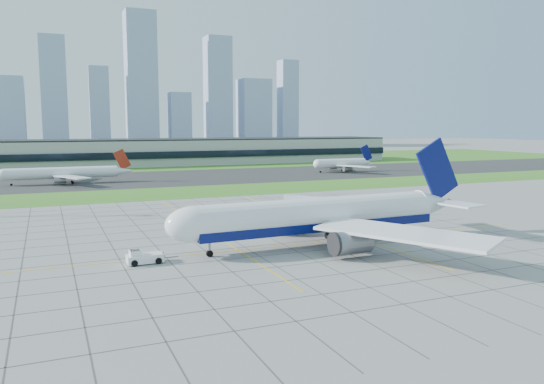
# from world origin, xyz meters

# --- Properties ---
(ground) EXTENTS (1400.00, 1400.00, 0.00)m
(ground) POSITION_xyz_m (0.00, 0.00, 0.00)
(ground) COLOR #969691
(ground) RESTS_ON ground
(grass_median) EXTENTS (700.00, 35.00, 0.04)m
(grass_median) POSITION_xyz_m (0.00, 90.00, 0.02)
(grass_median) COLOR #377020
(grass_median) RESTS_ON ground
(asphalt_taxiway) EXTENTS (700.00, 75.00, 0.04)m
(asphalt_taxiway) POSITION_xyz_m (0.00, 145.00, 0.03)
(asphalt_taxiway) COLOR #383838
(asphalt_taxiway) RESTS_ON ground
(grass_far) EXTENTS (700.00, 145.00, 0.04)m
(grass_far) POSITION_xyz_m (0.00, 255.00, 0.02)
(grass_far) COLOR #377020
(grass_far) RESTS_ON ground
(apron_markings) EXTENTS (120.00, 130.00, 0.03)m
(apron_markings) POSITION_xyz_m (0.43, 11.09, 0.02)
(apron_markings) COLOR #474744
(apron_markings) RESTS_ON ground
(terminal) EXTENTS (260.00, 43.00, 15.80)m
(terminal) POSITION_xyz_m (40.00, 229.87, 7.89)
(terminal) COLOR #B7B7B2
(terminal) RESTS_ON ground
(city_skyline) EXTENTS (523.00, 32.40, 160.00)m
(city_skyline) POSITION_xyz_m (-8.71, 520.00, 59.09)
(city_skyline) COLOR #98A8C7
(city_skyline) RESTS_ON ground
(airliner) EXTENTS (67.52, 68.37, 21.25)m
(airliner) POSITION_xyz_m (6.86, -3.99, 5.81)
(airliner) COLOR white
(airliner) RESTS_ON ground
(pushback_tug) EXTENTS (9.09, 3.36, 2.52)m
(pushback_tug) POSITION_xyz_m (-28.54, -4.84, 1.12)
(pushback_tug) COLOR white
(pushback_tug) RESTS_ON ground
(crew_near) EXTENTS (0.78, 0.76, 1.80)m
(crew_near) POSITION_xyz_m (-25.11, -5.44, 0.90)
(crew_near) COLOR black
(crew_near) RESTS_ON ground
(crew_far) EXTENTS (0.96, 0.94, 1.56)m
(crew_far) POSITION_xyz_m (27.90, -15.25, 0.78)
(crew_far) COLOR black
(crew_far) RESTS_ON ground
(distant_jet_1) EXTENTS (49.35, 42.66, 14.08)m
(distant_jet_1) POSITION_xyz_m (-36.62, 137.38, 4.49)
(distant_jet_1) COLOR white
(distant_jet_1) RESTS_ON ground
(distant_jet_2) EXTENTS (32.51, 42.66, 14.08)m
(distant_jet_2) POSITION_xyz_m (97.75, 141.05, 4.48)
(distant_jet_2) COLOR white
(distant_jet_2) RESTS_ON ground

